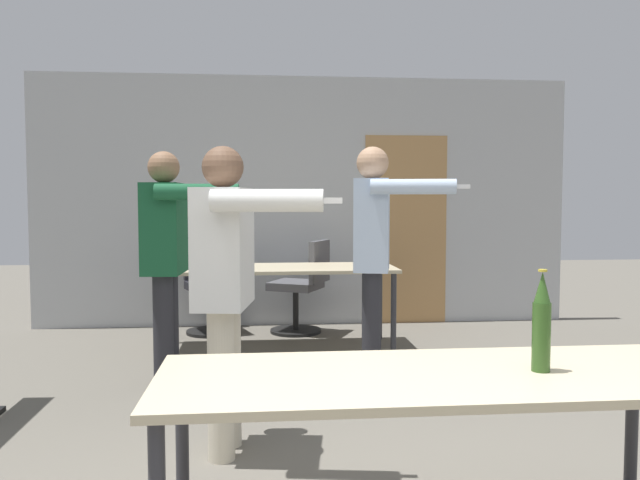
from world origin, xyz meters
The scene contains 9 objects.
back_wall centered at (0.03, 5.25, 1.32)m, with size 5.76×0.12×2.67m.
conference_table_near centered at (0.13, 0.57, 0.67)m, with size 1.92×0.69×0.75m.
conference_table_far centered at (-0.34, 4.10, 0.68)m, with size 2.14×0.76×0.75m.
person_center_tall centered at (0.34, 2.94, 1.05)m, with size 0.75×0.75×1.73m.
person_near_casual centered at (-0.66, 1.79, 0.97)m, with size 0.74×0.74×1.63m.
person_far_watching centered at (-1.15, 3.05, 1.02)m, with size 0.78×0.71×1.70m.
office_chair_near_pushed centered at (-1.00, 4.91, 0.44)m, with size 0.60×0.64×0.94m.
office_chair_far_left centered at (-0.06, 4.76, 0.45)m, with size 0.66×0.63×0.94m.
beer_bottle centered at (0.50, 0.56, 0.92)m, with size 0.06×0.06×0.36m.
Camera 1 is at (-0.47, -1.50, 1.34)m, focal length 35.00 mm.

